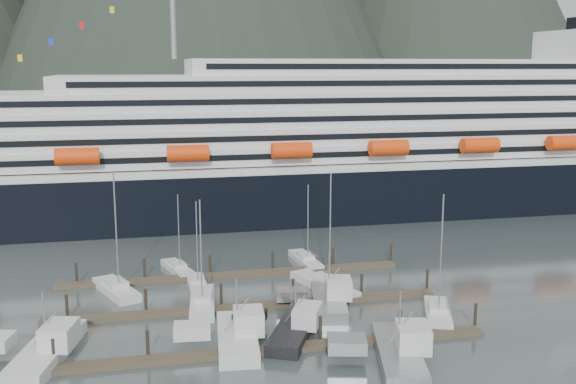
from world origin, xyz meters
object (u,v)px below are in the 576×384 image
Objects in this scene: cruise_ship at (376,151)px; trawler_a at (45,349)px; trawler_d at (397,352)px; sailboat_b at (202,303)px; sailboat_d at (324,286)px; sailboat_e at (178,269)px; sailboat_h at (438,314)px; trawler_e at (328,300)px; sailboat_g at (306,261)px; trawler_b at (236,336)px; sailboat_a at (116,290)px; trawler_c at (294,326)px; sailboat_f at (197,285)px.

cruise_ship is 84.68m from trawler_a.
sailboat_b is at bearing 55.52° from trawler_d.
sailboat_d is 1.38× the size of sailboat_e.
trawler_e is at bearing 83.58° from sailboat_h.
sailboat_b reaches higher than sailboat_g.
sailboat_e reaches higher than trawler_b.
sailboat_d reaches higher than sailboat_e.
sailboat_e is at bearing -69.07° from sailboat_a.
sailboat_d is 16.48m from sailboat_h.
sailboat_b is (10.46, -7.36, -0.03)m from sailboat_a.
trawler_e is (-11.70, 6.09, 0.52)m from sailboat_h.
sailboat_h is at bearing -61.45° from trawler_c.
sailboat_b is 1.14× the size of trawler_e.
sailboat_a is 39.00m from trawler_d.
trawler_a is (-33.33, -14.61, 0.52)m from sailboat_d.
trawler_c is at bearing -154.76° from sailboat_a.
sailboat_f is (2.12, -7.84, 0.01)m from sailboat_e.
sailboat_a reaches higher than sailboat_h.
sailboat_e is 0.76× the size of sailboat_h.
sailboat_f is 31.56m from sailboat_h.
trawler_c is (-31.20, -60.76, -11.15)m from cruise_ship.
cruise_ship reaches higher than sailboat_a.
sailboat_d is at bearing 172.99° from sailboat_g.
sailboat_h is at bearing -123.12° from sailboat_f.
sailboat_a is 1.18× the size of trawler_d.
sailboat_h is 17.63m from trawler_c.
trawler_a is at bearing 113.33° from sailboat_h.
sailboat_a is 26.55m from trawler_c.
sailboat_f reaches higher than trawler_b.
sailboat_g is 0.88× the size of trawler_d.
cruise_ship reaches higher than sailboat_g.
trawler_e is at bearing -49.81° from trawler_b.
trawler_a is 1.05× the size of trawler_c.
sailboat_d is 1.30× the size of sailboat_g.
sailboat_e is at bearing 14.98° from trawler_b.
trawler_a is 25.99m from trawler_c.
sailboat_d is 1.18× the size of trawler_c.
trawler_e reaches higher than trawler_c.
trawler_c is at bearing -133.54° from sailboat_b.
cruise_ship is 67.33m from sailboat_a.
sailboat_f is 0.80× the size of sailboat_h.
trawler_e is (-1.89, -18.72, 0.56)m from sailboat_g.
sailboat_d is (16.39, 3.26, 0.01)m from sailboat_b.
sailboat_d reaches higher than sailboat_h.
sailboat_d reaches higher than trawler_d.
sailboat_a is 1.37× the size of sailboat_f.
sailboat_e is at bearing 48.64° from trawler_c.
sailboat_d is 21.98m from sailboat_e.
sailboat_f is 0.97× the size of trawler_b.
cruise_ship reaches higher than sailboat_e.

